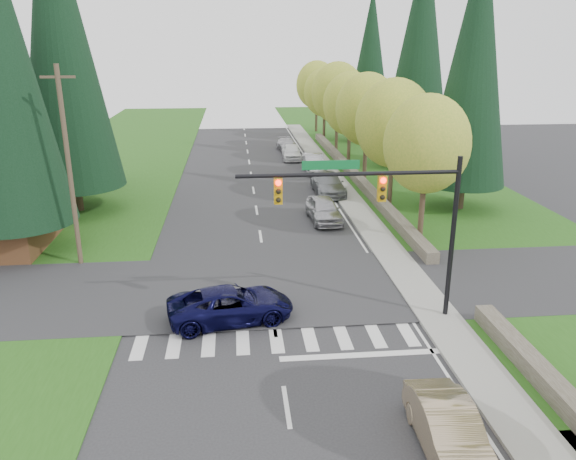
{
  "coord_description": "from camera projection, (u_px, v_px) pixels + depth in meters",
  "views": [
    {
      "loc": [
        -1.4,
        -15.96,
        10.91
      ],
      "look_at": [
        0.93,
        8.19,
        2.8
      ],
      "focal_mm": 35.0,
      "sensor_mm": 36.0,
      "label": 1
    }
  ],
  "objects": [
    {
      "name": "cross_street",
      "position": [
        269.0,
        289.0,
        26.21
      ],
      "size": [
        120.0,
        8.0,
        0.1
      ],
      "primitive_type": "cube",
      "color": "#28282B",
      "rests_on": "ground"
    },
    {
      "name": "conifer_w_c",
      "position": [
        59.0,
        36.0,
        34.74
      ],
      "size": [
        6.46,
        6.46,
        20.8
      ],
      "color": "#38281C",
      "rests_on": "ground"
    },
    {
      "name": "traffic_signal",
      "position": [
        385.0,
        204.0,
        21.72
      ],
      "size": [
        8.7,
        0.37,
        6.8
      ],
      "color": "black",
      "rests_on": "ground"
    },
    {
      "name": "sedan_champagne",
      "position": [
        449.0,
        430.0,
        15.55
      ],
      "size": [
        1.57,
        4.3,
        1.41
      ],
      "primitive_type": "imported",
      "rotation": [
        0.0,
        0.0,
        -0.02
      ],
      "color": "tan",
      "rests_on": "ground"
    },
    {
      "name": "decid_tree_3",
      "position": [
        350.0,
        104.0,
        50.74
      ],
      "size": [
        5.0,
        5.0,
        8.55
      ],
      "color": "#38281C",
      "rests_on": "ground"
    },
    {
      "name": "decid_tree_1",
      "position": [
        394.0,
        123.0,
        37.49
      ],
      "size": [
        5.2,
        5.2,
        8.8
      ],
      "color": "#38281C",
      "rests_on": "ground"
    },
    {
      "name": "decid_tree_2",
      "position": [
        367.0,
        110.0,
        44.04
      ],
      "size": [
        5.0,
        5.0,
        8.82
      ],
      "color": "#38281C",
      "rests_on": "ground"
    },
    {
      "name": "suv_navy",
      "position": [
        231.0,
        305.0,
        22.99
      ],
      "size": [
        5.48,
        3.26,
        1.43
      ],
      "primitive_type": "imported",
      "rotation": [
        0.0,
        0.0,
        1.75
      ],
      "color": "black",
      "rests_on": "ground"
    },
    {
      "name": "decid_tree_5",
      "position": [
        325.0,
        92.0,
        63.98
      ],
      "size": [
        4.8,
        4.8,
        8.3
      ],
      "color": "#38281C",
      "rests_on": "ground"
    },
    {
      "name": "parked_car_c",
      "position": [
        314.0,
        163.0,
        49.63
      ],
      "size": [
        1.7,
        4.79,
        1.57
      ],
      "primitive_type": "imported",
      "rotation": [
        0.0,
        0.0,
        -0.01
      ],
      "color": "#A7A6AB",
      "rests_on": "ground"
    },
    {
      "name": "ground",
      "position": [
        284.0,
        388.0,
        18.65
      ],
      "size": [
        120.0,
        120.0,
        0.0
      ],
      "primitive_type": "plane",
      "color": "#28282B",
      "rests_on": "ground"
    },
    {
      "name": "decid_tree_6",
      "position": [
        317.0,
        85.0,
        70.5
      ],
      "size": [
        5.2,
        5.2,
        8.86
      ],
      "color": "#38281C",
      "rests_on": "ground"
    },
    {
      "name": "conifer_e_a",
      "position": [
        474.0,
        61.0,
        35.71
      ],
      "size": [
        5.44,
        5.44,
        17.8
      ],
      "color": "#38281C",
      "rests_on": "ground"
    },
    {
      "name": "decid_tree_0",
      "position": [
        427.0,
        144.0,
        30.93
      ],
      "size": [
        4.8,
        4.8,
        8.37
      ],
      "color": "#38281C",
      "rests_on": "ground"
    },
    {
      "name": "parked_car_d",
      "position": [
        292.0,
        152.0,
        54.92
      ],
      "size": [
        1.93,
        4.45,
        1.49
      ],
      "primitive_type": "imported",
      "rotation": [
        0.0,
        0.0,
        -0.04
      ],
      "color": "white",
      "rests_on": "ground"
    },
    {
      "name": "grass_west",
      "position": [
        57.0,
        220.0,
        36.34
      ],
      "size": [
        14.0,
        110.0,
        0.06
      ],
      "primitive_type": "cube",
      "color": "#245316",
      "rests_on": "ground"
    },
    {
      "name": "parked_car_e",
      "position": [
        287.0,
        145.0,
        59.43
      ],
      "size": [
        2.19,
        4.52,
        1.27
      ],
      "primitive_type": "imported",
      "rotation": [
        0.0,
        0.0,
        0.1
      ],
      "color": "#A9A8AD",
      "rests_on": "ground"
    },
    {
      "name": "curb_east",
      "position": [
        341.0,
        203.0,
        39.95
      ],
      "size": [
        0.2,
        80.0,
        0.13
      ],
      "primitive_type": "cube",
      "color": "gray",
      "rests_on": "ground"
    },
    {
      "name": "conifer_e_b",
      "position": [
        420.0,
        44.0,
        48.7
      ],
      "size": [
        6.12,
        6.12,
        19.8
      ],
      "color": "#38281C",
      "rests_on": "ground"
    },
    {
      "name": "sidewalk_east",
      "position": [
        353.0,
        203.0,
        40.03
      ],
      "size": [
        1.8,
        80.0,
        0.13
      ],
      "primitive_type": "cube",
      "color": "gray",
      "rests_on": "ground"
    },
    {
      "name": "parked_car_b",
      "position": [
        328.0,
        184.0,
        42.46
      ],
      "size": [
        2.23,
        5.37,
        1.55
      ],
      "primitive_type": "imported",
      "rotation": [
        0.0,
        0.0,
        0.01
      ],
      "color": "gray",
      "rests_on": "ground"
    },
    {
      "name": "parked_car_a",
      "position": [
        324.0,
        209.0,
        35.93
      ],
      "size": [
        2.09,
        4.66,
        1.56
      ],
      "primitive_type": "imported",
      "rotation": [
        0.0,
        0.0,
        0.06
      ],
      "color": "#A7A7AC",
      "rests_on": "ground"
    },
    {
      "name": "decid_tree_4",
      "position": [
        338.0,
        93.0,
        57.23
      ],
      "size": [
        5.4,
        5.4,
        9.18
      ],
      "color": "#38281C",
      "rests_on": "ground"
    },
    {
      "name": "conifer_e_c",
      "position": [
        370.0,
        58.0,
        62.3
      ],
      "size": [
        5.1,
        5.1,
        16.8
      ],
      "color": "#38281C",
      "rests_on": "ground"
    },
    {
      "name": "stone_wall_north",
      "position": [
        353.0,
        174.0,
        47.65
      ],
      "size": [
        0.7,
        40.0,
        0.7
      ],
      "primitive_type": "cube",
      "color": "#4C4438",
      "rests_on": "ground"
    },
    {
      "name": "utility_pole",
      "position": [
        69.0,
        167.0,
        27.48
      ],
      "size": [
        1.6,
        0.24,
        10.0
      ],
      "color": "#473828",
      "rests_on": "ground"
    },
    {
      "name": "grass_east",
      "position": [
        445.0,
        209.0,
        38.71
      ],
      "size": [
        14.0,
        110.0,
        0.06
      ],
      "primitive_type": "cube",
      "color": "#245316",
      "rests_on": "ground"
    },
    {
      "name": "conifer_w_e",
      "position": [
        56.0,
        52.0,
        40.54
      ],
      "size": [
        5.78,
        5.78,
        18.8
      ],
      "color": "#38281C",
      "rests_on": "ground"
    }
  ]
}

